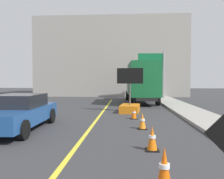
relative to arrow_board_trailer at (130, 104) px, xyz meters
The scene contains 10 objects.
lane_center_stripe 9.54m from the arrow_board_trailer, 100.16° to the right, with size 0.14×36.00×0.01m, color yellow.
arrow_board_trailer is the anchor object (origin of this frame).
box_truck 6.02m from the arrow_board_trailer, 79.26° to the left, with size 2.67×7.39×3.40m.
pickup_car 6.87m from the arrow_board_trailer, 130.88° to the right, with size 2.09×4.48×1.38m.
highway_guide_sign 10.88m from the arrow_board_trailer, 73.83° to the left, with size 2.79×0.27×5.00m.
far_building_block 18.08m from the arrow_board_trailer, 97.06° to the left, with size 18.74×9.47×9.70m, color gray.
traffic_cone_near_sign 9.79m from the arrow_board_trailer, 87.47° to the right, with size 0.36×0.36×0.77m.
traffic_cone_mid_lane 7.55m from the arrow_board_trailer, 86.33° to the right, with size 0.36×0.36×0.67m.
traffic_cone_far_lane 4.82m from the arrow_board_trailer, 85.04° to the right, with size 0.36×0.36×0.64m.
traffic_cone_curbside 2.45m from the arrow_board_trailer, 86.21° to the right, with size 0.36×0.36×0.58m.
Camera 1 is at (1.44, 1.71, 1.92)m, focal length 35.80 mm.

